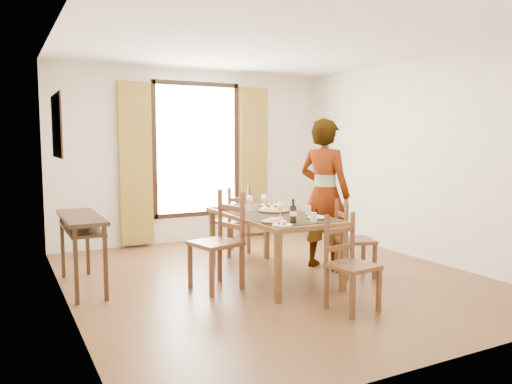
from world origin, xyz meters
name	(u,v)px	position (x,y,z in m)	size (l,w,h in m)	color
ground	(273,278)	(0.00, 0.00, 0.00)	(5.00, 5.00, 0.00)	#56301A
room_shell	(268,145)	(0.00, 0.13, 1.54)	(4.60, 5.10, 2.74)	silver
console_table	(81,226)	(-2.03, 0.60, 0.68)	(0.38, 1.20, 0.80)	#342011
dining_table	(272,219)	(0.00, 0.04, 0.69)	(0.91, 1.81, 0.76)	brown
chair_west	(219,244)	(-0.72, -0.07, 0.49)	(0.56, 0.56, 1.05)	brown
chair_north	(232,222)	(0.10, 1.35, 0.45)	(0.53, 0.53, 0.96)	brown
chair_south	(350,266)	(0.11, -1.29, 0.42)	(0.45, 0.45, 0.90)	brown
chair_east	(353,241)	(0.87, -0.37, 0.42)	(0.50, 0.50, 0.90)	brown
man	(324,194)	(0.79, 0.11, 0.93)	(0.69, 0.81, 1.87)	gray
plate_sw	(274,220)	(-0.29, -0.53, 0.78)	(0.27, 0.27, 0.05)	silver
plate_se	(318,216)	(0.26, -0.52, 0.78)	(0.27, 0.27, 0.05)	silver
plate_nw	(229,207)	(-0.28, 0.61, 0.78)	(0.27, 0.27, 0.05)	silver
plate_ne	(270,204)	(0.29, 0.60, 0.78)	(0.27, 0.27, 0.05)	silver
pasta_platter	(274,208)	(0.09, 0.14, 0.81)	(0.40, 0.40, 0.10)	#DB531C
caprese_plate	(282,224)	(-0.31, -0.74, 0.78)	(0.20, 0.20, 0.04)	silver
wine_glass_a	(280,210)	(-0.10, -0.33, 0.85)	(0.08, 0.08, 0.18)	white
wine_glass_b	(264,201)	(0.11, 0.43, 0.85)	(0.08, 0.08, 0.18)	white
wine_glass_c	(250,203)	(-0.11, 0.39, 0.85)	(0.08, 0.08, 0.18)	white
tumbler_a	(308,210)	(0.33, -0.22, 0.81)	(0.07, 0.07, 0.10)	silver
tumbler_b	(236,207)	(-0.30, 0.38, 0.81)	(0.07, 0.07, 0.10)	silver
tumbler_c	(314,217)	(0.09, -0.70, 0.81)	(0.07, 0.07, 0.10)	silver
wine_bottle	(293,211)	(-0.13, -0.65, 0.88)	(0.07, 0.07, 0.25)	black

